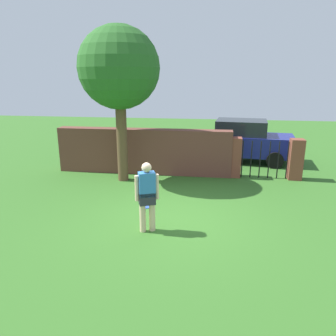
% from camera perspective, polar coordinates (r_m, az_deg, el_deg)
% --- Properties ---
extents(ground_plane, '(40.00, 40.00, 0.00)m').
position_cam_1_polar(ground_plane, '(8.05, 0.40, -9.03)').
color(ground_plane, '#336623').
extents(brick_wall, '(6.30, 0.50, 1.63)m').
position_cam_1_polar(brick_wall, '(11.62, -4.37, 3.02)').
color(brick_wall, brown).
rests_on(brick_wall, ground).
extents(tree, '(2.59, 2.59, 4.98)m').
position_cam_1_polar(tree, '(10.56, -8.75, 17.05)').
color(tree, brown).
rests_on(tree, ground).
extents(person, '(0.51, 0.34, 1.62)m').
position_cam_1_polar(person, '(7.12, -3.77, -4.66)').
color(person, beige).
rests_on(person, ground).
extents(fence_gate, '(2.49, 0.44, 1.40)m').
position_cam_1_polar(fence_gate, '(11.52, 16.90, 1.66)').
color(fence_gate, brown).
rests_on(fence_gate, ground).
extents(car, '(4.36, 2.28, 1.72)m').
position_cam_1_polar(car, '(13.64, 12.82, 4.79)').
color(car, navy).
rests_on(car, ground).
extents(frisbee_blue, '(0.27, 0.27, 0.02)m').
position_cam_1_polar(frisbee_blue, '(8.75, -4.07, -6.92)').
color(frisbee_blue, blue).
rests_on(frisbee_blue, ground).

